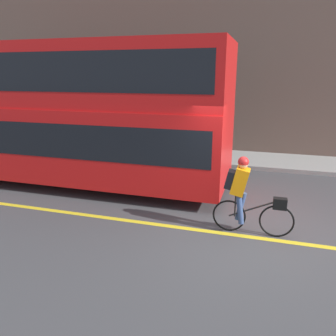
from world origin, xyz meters
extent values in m
plane|color=#424244|center=(0.00, 0.00, 0.00)|extent=(80.00, 80.00, 0.00)
cube|color=yellow|center=(0.00, -0.15, 0.00)|extent=(50.00, 0.14, 0.01)
cube|color=gray|center=(0.00, 5.86, 0.07)|extent=(60.00, 2.28, 0.14)
cube|color=brown|center=(0.00, 7.15, 3.65)|extent=(60.00, 0.30, 7.30)
cylinder|color=black|center=(-2.51, 1.91, 0.50)|extent=(1.01, 0.30, 1.01)
cube|color=red|center=(-5.65, 1.91, 1.30)|extent=(10.14, 2.53, 1.99)
cube|color=black|center=(-5.65, 1.91, 1.54)|extent=(9.73, 2.55, 0.87)
cube|color=red|center=(-5.65, 1.91, 3.12)|extent=(10.14, 2.43, 1.66)
cube|color=black|center=(-5.65, 1.91, 3.20)|extent=(9.73, 2.45, 0.93)
torus|color=black|center=(0.65, 0.01, 0.34)|extent=(0.68, 0.04, 0.68)
torus|color=black|center=(-0.28, 0.01, 0.34)|extent=(0.68, 0.04, 0.68)
cylinder|color=black|center=(0.19, 0.01, 0.56)|extent=(0.95, 0.03, 0.46)
cylinder|color=black|center=(-0.17, 0.01, 0.59)|extent=(0.03, 0.03, 0.50)
cube|color=black|center=(0.68, 0.01, 0.72)|extent=(0.26, 0.16, 0.22)
cube|color=orange|center=(-0.10, 0.01, 1.11)|extent=(0.37, 0.32, 0.58)
cube|color=black|center=(-0.30, 0.01, 1.13)|extent=(0.21, 0.26, 0.38)
cylinder|color=#384C7A|center=(-0.06, 0.10, 0.54)|extent=(0.21, 0.11, 0.61)
cylinder|color=#384C7A|center=(-0.06, -0.08, 0.54)|extent=(0.19, 0.11, 0.61)
sphere|color=tan|center=(-0.06, 0.01, 1.47)|extent=(0.19, 0.19, 0.19)
sphere|color=red|center=(-0.06, 0.01, 1.51)|extent=(0.21, 0.21, 0.21)
cylinder|color=#59595B|center=(-1.60, 5.75, 1.41)|extent=(0.07, 0.07, 2.54)
cube|color=white|center=(-1.60, 5.71, 2.45)|extent=(0.36, 0.02, 0.36)
camera|label=1|loc=(0.29, -6.32, 3.16)|focal=35.00mm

